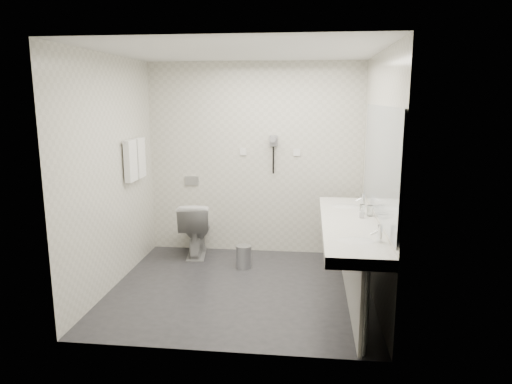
# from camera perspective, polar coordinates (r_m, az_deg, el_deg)

# --- Properties ---
(floor) EXTENTS (2.80, 2.80, 0.00)m
(floor) POSITION_cam_1_polar(r_m,az_deg,el_deg) (5.21, -1.87, -11.68)
(floor) COLOR #262529
(floor) RESTS_ON ground
(ceiling) EXTENTS (2.80, 2.80, 0.00)m
(ceiling) POSITION_cam_1_polar(r_m,az_deg,el_deg) (4.81, -2.07, 16.85)
(ceiling) COLOR silver
(ceiling) RESTS_ON wall_back
(wall_back) EXTENTS (2.80, 0.00, 2.80)m
(wall_back) POSITION_cam_1_polar(r_m,az_deg,el_deg) (6.13, -0.16, 4.01)
(wall_back) COLOR beige
(wall_back) RESTS_ON floor
(wall_front) EXTENTS (2.80, 0.00, 2.80)m
(wall_front) POSITION_cam_1_polar(r_m,az_deg,el_deg) (3.60, -5.02, -1.43)
(wall_front) COLOR beige
(wall_front) RESTS_ON floor
(wall_left) EXTENTS (0.00, 2.60, 2.60)m
(wall_left) POSITION_cam_1_polar(r_m,az_deg,el_deg) (5.25, -17.27, 2.20)
(wall_left) COLOR beige
(wall_left) RESTS_ON floor
(wall_right) EXTENTS (0.00, 2.60, 2.60)m
(wall_right) POSITION_cam_1_polar(r_m,az_deg,el_deg) (4.85, 14.62, 1.62)
(wall_right) COLOR beige
(wall_right) RESTS_ON floor
(vanity_counter) EXTENTS (0.55, 2.20, 0.10)m
(vanity_counter) POSITION_cam_1_polar(r_m,az_deg,el_deg) (4.72, 11.36, -4.09)
(vanity_counter) COLOR silver
(vanity_counter) RESTS_ON floor
(vanity_panel) EXTENTS (0.03, 2.15, 0.75)m
(vanity_panel) POSITION_cam_1_polar(r_m,az_deg,el_deg) (4.86, 11.46, -8.93)
(vanity_panel) COLOR #9B9993
(vanity_panel) RESTS_ON floor
(vanity_post_near) EXTENTS (0.06, 0.06, 0.75)m
(vanity_post_near) POSITION_cam_1_polar(r_m,az_deg,el_deg) (3.91, 13.19, -14.26)
(vanity_post_near) COLOR silver
(vanity_post_near) RESTS_ON floor
(vanity_post_far) EXTENTS (0.06, 0.06, 0.75)m
(vanity_post_far) POSITION_cam_1_polar(r_m,az_deg,el_deg) (5.84, 10.92, -5.37)
(vanity_post_far) COLOR silver
(vanity_post_far) RESTS_ON floor
(mirror) EXTENTS (0.02, 2.20, 1.05)m
(mirror) POSITION_cam_1_polar(r_m,az_deg,el_deg) (4.63, 14.90, 3.64)
(mirror) COLOR #B2BCC6
(mirror) RESTS_ON wall_right
(basin_near) EXTENTS (0.40, 0.31, 0.05)m
(basin_near) POSITION_cam_1_polar(r_m,az_deg,el_deg) (4.09, 12.11, -6.07)
(basin_near) COLOR white
(basin_near) RESTS_ON vanity_counter
(basin_far) EXTENTS (0.40, 0.31, 0.05)m
(basin_far) POSITION_cam_1_polar(r_m,az_deg,el_deg) (5.34, 10.82, -1.86)
(basin_far) COLOR white
(basin_far) RESTS_ON vanity_counter
(faucet_near) EXTENTS (0.04, 0.04, 0.15)m
(faucet_near) POSITION_cam_1_polar(r_m,az_deg,el_deg) (4.09, 14.89, -4.89)
(faucet_near) COLOR silver
(faucet_near) RESTS_ON vanity_counter
(faucet_far) EXTENTS (0.04, 0.04, 0.15)m
(faucet_far) POSITION_cam_1_polar(r_m,az_deg,el_deg) (5.34, 12.94, -0.96)
(faucet_far) COLOR silver
(faucet_far) RESTS_ON vanity_counter
(soap_bottle_a) EXTENTS (0.05, 0.05, 0.10)m
(soap_bottle_a) POSITION_cam_1_polar(r_m,az_deg,el_deg) (4.85, 12.77, -2.54)
(soap_bottle_a) COLOR silver
(soap_bottle_a) RESTS_ON vanity_counter
(glass_left) EXTENTS (0.07, 0.07, 0.11)m
(glass_left) POSITION_cam_1_polar(r_m,az_deg,el_deg) (4.95, 13.76, -2.24)
(glass_left) COLOR silver
(glass_left) RESTS_ON vanity_counter
(glass_right) EXTENTS (0.07, 0.07, 0.10)m
(glass_right) POSITION_cam_1_polar(r_m,az_deg,el_deg) (5.01, 12.87, -2.06)
(glass_right) COLOR silver
(glass_right) RESTS_ON vanity_counter
(toilet) EXTENTS (0.50, 0.76, 0.72)m
(toilet) POSITION_cam_1_polar(r_m,az_deg,el_deg) (6.20, -7.41, -4.43)
(toilet) COLOR white
(toilet) RESTS_ON floor
(flush_plate) EXTENTS (0.18, 0.02, 0.12)m
(flush_plate) POSITION_cam_1_polar(r_m,az_deg,el_deg) (6.32, -7.86, 1.37)
(flush_plate) COLOR #B2B5BA
(flush_plate) RESTS_ON wall_back
(pedal_bin) EXTENTS (0.21, 0.21, 0.27)m
(pedal_bin) POSITION_cam_1_polar(r_m,az_deg,el_deg) (5.75, -1.52, -7.98)
(pedal_bin) COLOR #B2B5BA
(pedal_bin) RESTS_ON floor
(bin_lid) EXTENTS (0.19, 0.19, 0.02)m
(bin_lid) POSITION_cam_1_polar(r_m,az_deg,el_deg) (5.71, -1.52, -6.65)
(bin_lid) COLOR #B2B5BA
(bin_lid) RESTS_ON pedal_bin
(towel_rail) EXTENTS (0.02, 0.62, 0.02)m
(towel_rail) POSITION_cam_1_polar(r_m,az_deg,el_deg) (5.70, -14.77, 6.09)
(towel_rail) COLOR silver
(towel_rail) RESTS_ON wall_left
(towel_near) EXTENTS (0.07, 0.24, 0.48)m
(towel_near) POSITION_cam_1_polar(r_m,az_deg,el_deg) (5.59, -15.08, 3.70)
(towel_near) COLOR white
(towel_near) RESTS_ON towel_rail
(towel_far) EXTENTS (0.07, 0.24, 0.48)m
(towel_far) POSITION_cam_1_polar(r_m,az_deg,el_deg) (5.85, -14.08, 4.08)
(towel_far) COLOR white
(towel_far) RESTS_ON towel_rail
(dryer_cradle) EXTENTS (0.10, 0.04, 0.14)m
(dryer_cradle) POSITION_cam_1_polar(r_m,az_deg,el_deg) (6.05, 2.17, 6.28)
(dryer_cradle) COLOR gray
(dryer_cradle) RESTS_ON wall_back
(dryer_barrel) EXTENTS (0.08, 0.14, 0.08)m
(dryer_barrel) POSITION_cam_1_polar(r_m,az_deg,el_deg) (5.98, 2.12, 6.51)
(dryer_barrel) COLOR gray
(dryer_barrel) RESTS_ON dryer_cradle
(dryer_cord) EXTENTS (0.02, 0.02, 0.35)m
(dryer_cord) POSITION_cam_1_polar(r_m,az_deg,el_deg) (6.06, 2.14, 3.92)
(dryer_cord) COLOR black
(dryer_cord) RESTS_ON dryer_cradle
(switch_plate_a) EXTENTS (0.09, 0.02, 0.09)m
(switch_plate_a) POSITION_cam_1_polar(r_m,az_deg,el_deg) (6.13, -1.58, 4.94)
(switch_plate_a) COLOR white
(switch_plate_a) RESTS_ON wall_back
(switch_plate_b) EXTENTS (0.09, 0.02, 0.09)m
(switch_plate_b) POSITION_cam_1_polar(r_m,az_deg,el_deg) (6.07, 5.01, 4.84)
(switch_plate_b) COLOR white
(switch_plate_b) RESTS_ON wall_back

